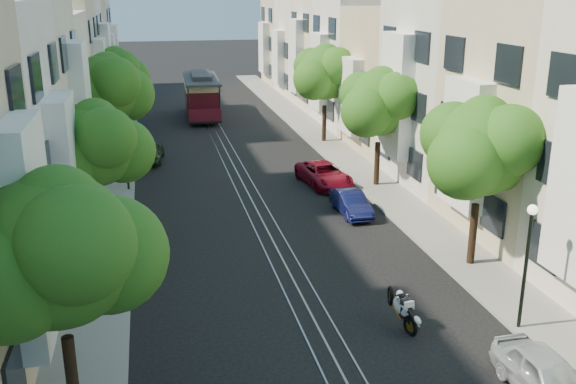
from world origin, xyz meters
TOP-DOWN VIEW (x-y plane):
  - ground at (0.00, 28.00)m, footprint 200.00×200.00m
  - sidewalk_east at (7.25, 28.00)m, footprint 2.50×80.00m
  - sidewalk_west at (-7.25, 28.00)m, footprint 2.50×80.00m
  - rail_left at (-0.55, 28.00)m, footprint 0.06×80.00m
  - rail_slot at (0.00, 28.00)m, footprint 0.06×80.00m
  - rail_right at (0.55, 28.00)m, footprint 0.06×80.00m
  - lane_line at (0.00, 28.00)m, footprint 0.08×80.00m
  - townhouses_east at (11.87, 27.91)m, footprint 7.75×72.00m
  - townhouses_west at (-11.87, 27.91)m, footprint 7.75×72.00m
  - tree_e_b at (7.26, 8.98)m, footprint 4.93×4.08m
  - tree_e_c at (7.26, 19.98)m, footprint 4.84×3.99m
  - tree_e_d at (7.26, 30.98)m, footprint 5.01×4.16m
  - tree_w_a at (-7.14, 1.98)m, footprint 4.93×4.08m
  - tree_w_b at (-7.14, 13.98)m, footprint 4.72×3.87m
  - tree_w_c at (-7.14, 24.98)m, footprint 5.13×4.28m
  - tree_w_d at (-7.14, 35.98)m, footprint 4.84×3.99m
  - lamp_east at (6.30, 4.00)m, footprint 0.32×0.32m
  - lamp_west at (-6.30, 22.00)m, footprint 0.32×0.32m
  - sportbike_rider at (2.67, 4.98)m, footprint 0.60×1.82m
  - cable_car at (-0.50, 42.23)m, footprint 3.10×9.01m
  - parked_car_e_near at (5.02, 0.60)m, footprint 1.63×3.77m
  - parked_car_e_mid at (4.40, 15.83)m, footprint 1.29×3.48m
  - parked_car_e_far at (4.40, 20.83)m, footprint 2.68×4.77m
  - parked_car_w_mid at (-5.60, 13.26)m, footprint 1.21×3.32m
  - parked_car_w_far at (-5.05, 28.13)m, footprint 1.98×3.97m

SIDE VIEW (x-z plane):
  - ground at x=0.00m, z-range 0.00..0.00m
  - lane_line at x=0.00m, z-range 0.00..0.01m
  - rail_left at x=-0.55m, z-range 0.00..0.02m
  - rail_slot at x=0.00m, z-range 0.00..0.02m
  - rail_right at x=0.55m, z-range 0.00..0.02m
  - sidewalk_east at x=7.25m, z-range 0.00..0.12m
  - sidewalk_west at x=-7.25m, z-range 0.00..0.12m
  - parked_car_w_mid at x=-5.60m, z-range 0.00..1.09m
  - parked_car_e_mid at x=4.40m, z-range 0.00..1.14m
  - parked_car_e_far at x=4.40m, z-range 0.00..1.26m
  - parked_car_e_near at x=5.02m, z-range 0.00..1.27m
  - parked_car_w_far at x=-5.05m, z-range 0.00..1.30m
  - sportbike_rider at x=2.67m, z-range 0.07..1.33m
  - cable_car at x=-0.50m, z-range 0.32..3.75m
  - lamp_east at x=6.30m, z-range 0.77..4.93m
  - lamp_west at x=-6.30m, z-range 0.77..4.93m
  - tree_w_b at x=-7.14m, z-range 1.26..7.53m
  - tree_e_c at x=7.26m, z-range 1.34..7.86m
  - tree_w_d at x=-7.14m, z-range 1.34..7.86m
  - tree_e_b at x=7.26m, z-range 1.39..8.07m
  - tree_w_a at x=-7.14m, z-range 1.39..8.07m
  - tree_e_d at x=7.26m, z-range 1.44..8.29m
  - tree_w_c at x=-7.14m, z-range 1.52..8.62m
  - townhouses_west at x=-11.87m, z-range -0.80..10.96m
  - townhouses_east at x=11.87m, z-range -0.82..11.18m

